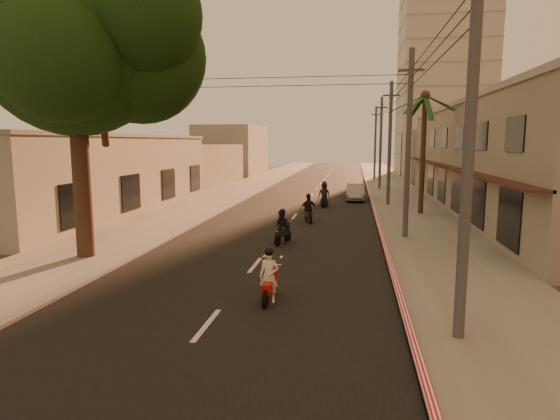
# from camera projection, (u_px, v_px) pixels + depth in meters

# --- Properties ---
(ground) EXTENTS (160.00, 160.00, 0.00)m
(ground) POSITION_uv_depth(u_px,v_px,m) (243.00, 281.00, 15.97)
(ground) COLOR #383023
(ground) RESTS_ON ground
(road) EXTENTS (10.00, 140.00, 0.02)m
(road) POSITION_uv_depth(u_px,v_px,m) (304.00, 204.00, 35.52)
(road) COLOR black
(road) RESTS_ON ground
(sidewalk_right) EXTENTS (5.00, 140.00, 0.12)m
(sidewalk_right) POSITION_uv_depth(u_px,v_px,m) (406.00, 206.00, 34.36)
(sidewalk_right) COLOR slate
(sidewalk_right) RESTS_ON ground
(sidewalk_left) EXTENTS (5.00, 140.00, 0.12)m
(sidewalk_left) POSITION_uv_depth(u_px,v_px,m) (209.00, 202.00, 36.67)
(sidewalk_left) COLOR slate
(sidewalk_left) RESTS_ON ground
(curb_stripe) EXTENTS (0.20, 60.00, 0.20)m
(curb_stripe) POSITION_uv_depth(u_px,v_px,m) (375.00, 215.00, 29.83)
(curb_stripe) COLOR red
(curb_stripe) RESTS_ON ground
(shophouse_row) EXTENTS (8.80, 34.20, 7.30)m
(shophouse_row) POSITION_uv_depth(u_px,v_px,m) (511.00, 158.00, 30.89)
(shophouse_row) COLOR gray
(shophouse_row) RESTS_ON ground
(left_building) EXTENTS (8.20, 24.20, 5.20)m
(left_building) POSITION_uv_depth(u_px,v_px,m) (88.00, 173.00, 31.43)
(left_building) COLOR gray
(left_building) RESTS_ON ground
(distant_tower) EXTENTS (12.10, 12.10, 28.00)m
(distant_tower) POSITION_uv_depth(u_px,v_px,m) (444.00, 76.00, 66.23)
(distant_tower) COLOR #B7B5B2
(distant_tower) RESTS_ON ground
(broadleaf_tree) EXTENTS (9.60, 8.70, 12.10)m
(broadleaf_tree) POSITION_uv_depth(u_px,v_px,m) (85.00, 42.00, 17.86)
(broadleaf_tree) COLOR black
(broadleaf_tree) RESTS_ON ground
(palm_tree) EXTENTS (5.00, 5.00, 8.20)m
(palm_tree) POSITION_uv_depth(u_px,v_px,m) (425.00, 103.00, 29.35)
(palm_tree) COLOR black
(palm_tree) RESTS_ON ground
(utility_poles) EXTENTS (1.20, 48.26, 9.00)m
(utility_poles) POSITION_uv_depth(u_px,v_px,m) (391.00, 116.00, 33.62)
(utility_poles) COLOR #38383A
(utility_poles) RESTS_ON ground
(filler_right) EXTENTS (8.00, 14.00, 6.00)m
(filler_right) POSITION_uv_depth(u_px,v_px,m) (439.00, 156.00, 57.37)
(filler_right) COLOR gray
(filler_right) RESTS_ON ground
(filler_left_near) EXTENTS (8.00, 14.00, 4.40)m
(filler_left_near) POSITION_uv_depth(u_px,v_px,m) (190.00, 165.00, 51.05)
(filler_left_near) COLOR gray
(filler_left_near) RESTS_ON ground
(filler_left_far) EXTENTS (8.00, 14.00, 7.00)m
(filler_left_far) POSITION_uv_depth(u_px,v_px,m) (232.00, 150.00, 68.45)
(filler_left_far) COLOR gray
(filler_left_far) RESTS_ON ground
(scooter_red) EXTENTS (0.64, 1.71, 1.68)m
(scooter_red) POSITION_uv_depth(u_px,v_px,m) (269.00, 278.00, 13.74)
(scooter_red) COLOR black
(scooter_red) RESTS_ON ground
(scooter_mid_a) EXTENTS (1.09, 1.66, 1.67)m
(scooter_mid_a) POSITION_uv_depth(u_px,v_px,m) (282.00, 228.00, 21.60)
(scooter_mid_a) COLOR black
(scooter_mid_a) RESTS_ON ground
(scooter_mid_b) EXTENTS (1.18, 1.71, 1.73)m
(scooter_mid_b) POSITION_uv_depth(u_px,v_px,m) (308.00, 209.00, 27.38)
(scooter_mid_b) COLOR black
(scooter_mid_b) RESTS_ON ground
(scooter_far_a) EXTENTS (0.92, 1.92, 1.89)m
(scooter_far_a) POSITION_uv_depth(u_px,v_px,m) (324.00, 195.00, 33.96)
(scooter_far_a) COLOR black
(scooter_far_a) RESTS_ON ground
(parked_car) EXTENTS (1.44, 4.08, 1.34)m
(parked_car) POSITION_uv_depth(u_px,v_px,m) (356.00, 192.00, 37.85)
(parked_car) COLOR gray
(parked_car) RESTS_ON ground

